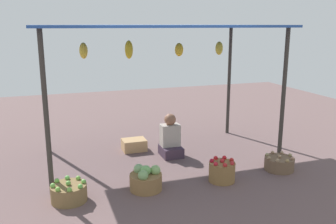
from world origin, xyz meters
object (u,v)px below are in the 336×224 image
at_px(basket_green_apples, 69,192).
at_px(basket_cabbages, 146,180).
at_px(vendor_person, 170,140).
at_px(basket_potatoes, 279,163).
at_px(wooden_crate_near_vendor, 134,145).
at_px(basket_red_apples, 222,171).

height_order(basket_green_apples, basket_cabbages, basket_cabbages).
relative_size(basket_green_apples, basket_cabbages, 1.03).
relative_size(vendor_person, basket_potatoes, 1.62).
bearing_deg(basket_green_apples, vendor_person, 33.29).
bearing_deg(basket_potatoes, basket_green_apples, -179.75).
relative_size(basket_potatoes, wooden_crate_near_vendor, 1.09).
bearing_deg(vendor_person, basket_cabbages, -123.12).
xyz_separation_m(basket_cabbages, basket_red_apples, (1.18, -0.08, 0.01)).
height_order(vendor_person, wooden_crate_near_vendor, vendor_person).
bearing_deg(basket_red_apples, vendor_person, 105.72).
height_order(basket_green_apples, wooden_crate_near_vendor, basket_green_apples).
relative_size(vendor_person, basket_red_apples, 1.95).
height_order(vendor_person, basket_potatoes, vendor_person).
distance_m(basket_green_apples, wooden_crate_near_vendor, 2.18).
relative_size(vendor_person, basket_green_apples, 1.61).
bearing_deg(vendor_person, wooden_crate_near_vendor, 139.25).
distance_m(vendor_person, basket_potatoes, 1.93).
bearing_deg(basket_cabbages, basket_red_apples, -4.10).
distance_m(basket_potatoes, wooden_crate_near_vendor, 2.66).
bearing_deg(wooden_crate_near_vendor, basket_potatoes, -40.04).
distance_m(basket_cabbages, basket_potatoes, 2.28).
bearing_deg(basket_potatoes, basket_red_apples, -174.94).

